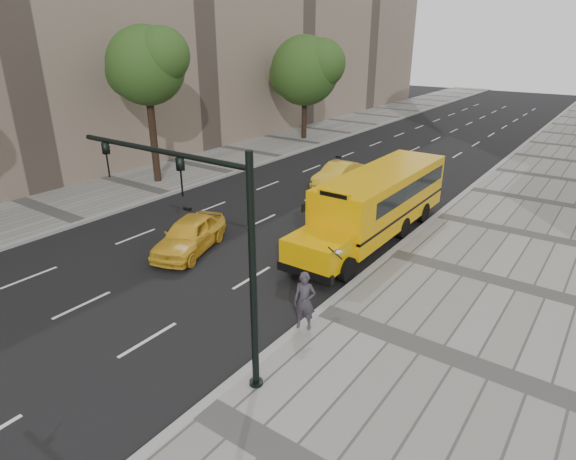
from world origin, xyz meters
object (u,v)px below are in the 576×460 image
Objects in this scene: tree_b at (147,65)px; traffic_signal at (208,235)px; taxi_far at (338,174)px; tree_c at (306,70)px; school_bus at (379,199)px; taxi_near at (190,235)px; pedestrian at (305,301)px.

tree_b is 19.43m from traffic_signal.
taxi_far is 0.65× the size of traffic_signal.
tree_c is at bearing 89.92° from tree_b.
school_bus is 1.81× the size of traffic_signal.
tree_c is at bearing 93.52° from taxi_near.
taxi_near is (9.14, -22.56, -5.15)m from tree_c.
traffic_signal is (6.25, -17.41, 3.40)m from taxi_far.
taxi_far is at bearing 33.62° from tree_b.
tree_c is (0.02, 16.52, -1.15)m from tree_b.
taxi_far is at bearing -47.80° from tree_c.
tree_c is 30.16m from pedestrian.
pedestrian is (7.40, -2.20, 0.35)m from taxi_near.
school_bus is at bearing 78.73° from pedestrian.
taxi_far is at bearing 94.31° from pedestrian.
tree_b is at bearing 144.38° from traffic_signal.
tree_c is at bearing 132.09° from taxi_far.
school_bus is at bearing 1.27° from tree_b.
taxi_near is at bearing -67.94° from tree_c.
taxi_near is 2.31× the size of pedestrian.
taxi_far is at bearing 70.54° from taxi_near.
taxi_near is 8.89m from traffic_signal.
tree_b reaches higher than tree_c.
tree_b is 12.66m from taxi_near.
tree_b is 15.83m from school_bus.
taxi_near is at bearing -91.03° from taxi_far.
tree_b is 19.43m from pedestrian.
school_bus is 11.76m from traffic_signal.
tree_b is at bearing -178.73° from school_bus.
taxi_far is 16.16m from pedestrian.
tree_b is 2.10× the size of taxi_near.
tree_b is at bearing 128.08° from taxi_near.
pedestrian is at bearing -63.64° from taxi_far.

